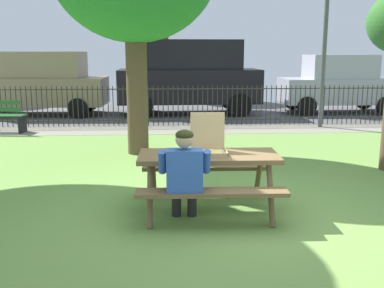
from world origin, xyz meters
TOP-DOWN VIEW (x-y plane):
  - ground at (0.00, 1.58)m, footprint 28.00×11.16m
  - cobblestone_walkway at (0.00, 6.46)m, footprint 28.00×1.40m
  - street_asphalt at (0.00, 10.33)m, footprint 28.00×6.34m
  - picnic_table_foreground at (-0.34, 0.13)m, footprint 1.83×1.52m
  - pizza_box_open at (-0.34, 0.20)m, footprint 0.46×0.48m
  - pizza_slice_on_table at (-0.75, 0.23)m, footprint 0.27×0.27m
  - adult_at_table at (-0.67, -0.36)m, footprint 0.61×0.60m
  - iron_fence_streetside at (-0.00, 7.16)m, footprint 22.31×0.03m
  - lamp_post_walkway at (3.42, 6.75)m, footprint 0.28×0.28m
  - parked_car_far_left at (-5.23, 9.75)m, footprint 4.65×2.06m
  - parked_car_left at (-0.12, 9.75)m, footprint 4.74×2.16m
  - parked_car_center at (5.05, 9.75)m, footprint 3.91×1.86m
  - far_tree_midleft at (-0.99, 14.92)m, footprint 2.73×2.73m

SIDE VIEW (x-z plane):
  - ground at x=0.00m, z-range -0.02..0.00m
  - street_asphalt at x=0.00m, z-range -0.01..0.00m
  - cobblestone_walkway at x=0.00m, z-range -0.01..0.00m
  - iron_fence_streetside at x=0.00m, z-range 0.01..1.15m
  - picnic_table_foreground at x=-0.34m, z-range 0.20..0.99m
  - adult_at_table at x=-0.67m, z-range 0.06..1.25m
  - pizza_slice_on_table at x=-0.75m, z-range 0.77..0.79m
  - pizza_box_open at x=-0.34m, z-range 0.61..1.12m
  - parked_car_center at x=5.05m, z-range 0.02..2.00m
  - parked_car_far_left at x=-5.23m, z-range 0.06..2.14m
  - parked_car_left at x=-0.12m, z-range 0.08..2.54m
  - lamp_post_walkway at x=3.42m, z-range 0.45..4.44m
  - far_tree_midleft at x=-0.99m, z-range 1.36..6.70m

